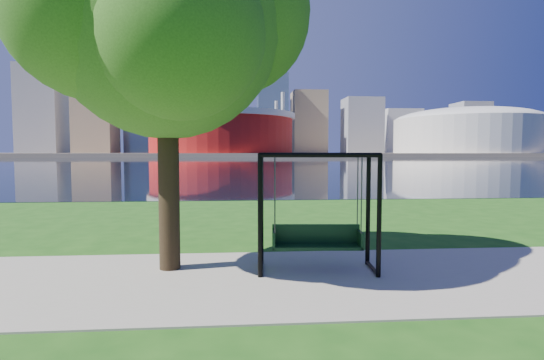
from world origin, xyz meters
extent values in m
plane|color=#1E5114|center=(0.00, 0.00, 0.00)|extent=(900.00, 900.00, 0.00)
cube|color=#9E937F|center=(0.00, -0.50, 0.01)|extent=(120.00, 4.00, 0.03)
cube|color=black|center=(0.00, 102.00, 0.01)|extent=(900.00, 180.00, 0.02)
cube|color=#937F60|center=(0.00, 306.00, 1.00)|extent=(900.00, 228.00, 2.00)
cylinder|color=maroon|center=(-10.00, 235.00, 13.00)|extent=(80.00, 80.00, 22.00)
cylinder|color=silver|center=(-10.00, 235.00, 22.50)|extent=(83.00, 83.00, 3.00)
cylinder|color=silver|center=(22.91, 254.00, 18.00)|extent=(2.00, 2.00, 32.00)
cylinder|color=silver|center=(-42.91, 254.00, 18.00)|extent=(2.00, 2.00, 32.00)
cylinder|color=silver|center=(-42.91, 216.00, 18.00)|extent=(2.00, 2.00, 32.00)
cylinder|color=silver|center=(22.91, 216.00, 18.00)|extent=(2.00, 2.00, 32.00)
cylinder|color=beige|center=(135.00, 235.00, 12.00)|extent=(84.00, 84.00, 20.00)
ellipsoid|color=beige|center=(135.00, 235.00, 21.00)|extent=(84.00, 84.00, 15.12)
cube|color=gray|center=(-140.00, 310.00, 33.00)|extent=(28.00, 28.00, 62.00)
cube|color=#998466|center=(-100.00, 300.00, 46.00)|extent=(26.00, 26.00, 88.00)
cube|color=slate|center=(-70.00, 325.00, 49.50)|extent=(30.00, 24.00, 95.00)
cube|color=gray|center=(-40.00, 305.00, 38.00)|extent=(24.00, 24.00, 72.00)
cube|color=silver|center=(-10.00, 335.00, 42.00)|extent=(32.00, 28.00, 80.00)
cube|color=slate|center=(25.00, 310.00, 31.00)|extent=(22.00, 22.00, 58.00)
cube|color=#998466|center=(55.00, 325.00, 26.00)|extent=(26.00, 26.00, 48.00)
cube|color=gray|center=(95.00, 315.00, 23.00)|extent=(28.00, 24.00, 42.00)
cube|color=silver|center=(135.00, 340.00, 20.00)|extent=(30.00, 26.00, 36.00)
cube|color=gray|center=(185.00, 320.00, 22.00)|extent=(24.00, 24.00, 40.00)
cube|color=#998466|center=(225.00, 335.00, 18.00)|extent=(26.00, 26.00, 32.00)
sphere|color=#998466|center=(-100.00, 300.00, 93.50)|extent=(10.00, 10.00, 10.00)
cylinder|color=black|center=(-0.49, -0.41, 1.11)|extent=(0.09, 0.09, 2.22)
cylinder|color=black|center=(1.62, -0.57, 1.11)|extent=(0.09, 0.09, 2.22)
cylinder|color=black|center=(-0.42, 0.46, 1.11)|extent=(0.09, 0.09, 2.22)
cylinder|color=black|center=(1.69, 0.29, 1.11)|extent=(0.09, 0.09, 2.22)
cylinder|color=black|center=(0.57, -0.49, 2.22)|extent=(2.12, 0.25, 0.09)
cylinder|color=black|center=(0.63, 0.38, 2.22)|extent=(2.12, 0.25, 0.09)
cylinder|color=black|center=(-0.46, 0.03, 2.22)|extent=(0.15, 0.87, 0.09)
cylinder|color=black|center=(-0.46, 0.03, 0.08)|extent=(0.14, 0.87, 0.07)
cylinder|color=black|center=(1.66, -0.14, 2.22)|extent=(0.15, 0.87, 0.09)
cylinder|color=black|center=(1.66, -0.14, 0.08)|extent=(0.14, 0.87, 0.07)
cube|color=black|center=(0.60, -0.06, 0.48)|extent=(1.72, 0.57, 0.06)
cube|color=black|center=(0.61, 0.13, 0.70)|extent=(1.69, 0.18, 0.37)
cube|color=black|center=(-0.21, 0.01, 0.62)|extent=(0.08, 0.44, 0.33)
cube|color=black|center=(1.41, -0.12, 0.62)|extent=(0.08, 0.44, 0.33)
cylinder|color=#3A3A40|center=(-0.21, -0.17, 1.47)|extent=(0.02, 0.02, 1.40)
cylinder|color=#3A3A40|center=(1.38, -0.30, 1.47)|extent=(0.02, 0.02, 1.40)
cylinder|color=#3A3A40|center=(-0.18, 0.18, 1.47)|extent=(0.02, 0.02, 1.40)
cylinder|color=#3A3A40|center=(1.41, 0.06, 1.47)|extent=(0.02, 0.02, 1.40)
cylinder|color=black|center=(-2.20, 0.30, 1.98)|extent=(0.40, 0.40, 3.96)
sphere|color=#305A1A|center=(-2.20, 0.30, 4.68)|extent=(4.32, 4.32, 4.32)
sphere|color=#305A1A|center=(-1.03, 0.84, 5.04)|extent=(3.24, 3.24, 3.24)
sphere|color=#305A1A|center=(-3.28, -0.06, 4.86)|extent=(3.42, 3.42, 3.42)
sphere|color=#305A1A|center=(-1.84, -0.69, 4.23)|extent=(2.88, 2.88, 2.88)
sphere|color=#305A1A|center=(-2.74, 1.38, 5.40)|extent=(3.06, 3.06, 3.06)
camera|label=1|loc=(-0.88, -7.89, 2.26)|focal=28.00mm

